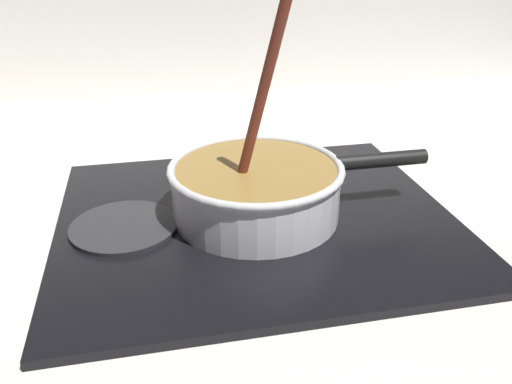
% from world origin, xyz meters
% --- Properties ---
extents(ground, '(2.40, 1.60, 0.04)m').
position_xyz_m(ground, '(0.00, 0.00, -0.02)').
color(ground, beige).
extents(hob_plate, '(0.56, 0.48, 0.01)m').
position_xyz_m(hob_plate, '(0.01, 0.06, 0.01)').
color(hob_plate, black).
rests_on(hob_plate, ground).
extents(burner_ring, '(0.18, 0.18, 0.01)m').
position_xyz_m(burner_ring, '(0.01, 0.06, 0.02)').
color(burner_ring, '#592D0C').
rests_on(burner_ring, hob_plate).
extents(spare_burner, '(0.15, 0.15, 0.01)m').
position_xyz_m(spare_burner, '(-0.18, 0.06, 0.01)').
color(spare_burner, '#262628').
rests_on(spare_burner, hob_plate).
extents(cooking_pan, '(0.38, 0.25, 0.32)m').
position_xyz_m(cooking_pan, '(0.01, 0.06, 0.06)').
color(cooking_pan, silver).
rests_on(cooking_pan, hob_plate).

